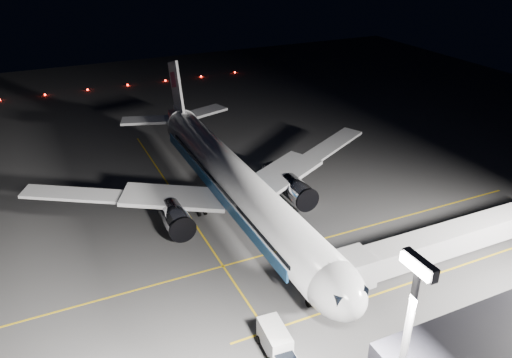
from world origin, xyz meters
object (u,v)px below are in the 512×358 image
at_px(service_truck, 277,343).
at_px(safety_cone_b, 316,198).
at_px(airliner, 233,181).
at_px(safety_cone_a, 283,177).
at_px(safety_cone_c, 273,214).
at_px(baggage_tug, 270,169).
at_px(jet_bridge, 456,238).

bearing_deg(service_truck, safety_cone_b, 146.34).
relative_size(airliner, service_truck, 10.96).
distance_m(safety_cone_a, safety_cone_c, 12.15).
relative_size(service_truck, safety_cone_c, 8.51).
bearing_deg(safety_cone_a, service_truck, -28.61).
xyz_separation_m(safety_cone_b, safety_cone_c, (1.54, -7.97, 0.05)).
bearing_deg(safety_cone_c, baggage_tug, 155.02).
height_order(service_truck, safety_cone_c, service_truck).
height_order(jet_bridge, baggage_tug, jet_bridge).
relative_size(jet_bridge, service_truck, 6.13).
bearing_deg(jet_bridge, airliner, -141.96).
xyz_separation_m(service_truck, baggage_tug, (-35.39, 16.97, -0.60)).
height_order(airliner, service_truck, airliner).
distance_m(baggage_tug, safety_cone_c, 13.76).
height_order(jet_bridge, service_truck, jet_bridge).
xyz_separation_m(safety_cone_a, safety_cone_c, (10.05, -6.83, 0.03)).
distance_m(airliner, baggage_tug, 14.57).
relative_size(airliner, safety_cone_a, 103.23).
xyz_separation_m(airliner, safety_cone_b, (1.70, 12.62, -4.89)).
relative_size(airliner, baggage_tug, 21.32).
xyz_separation_m(airliner, jet_bridge, (23.08, 18.06, -0.58)).
bearing_deg(safety_cone_a, safety_cone_c, -34.19).
distance_m(jet_bridge, baggage_tug, 33.38).
relative_size(jet_bridge, baggage_tug, 11.93).
bearing_deg(airliner, jet_bridge, 38.04).
distance_m(airliner, safety_cone_b, 13.64).
bearing_deg(service_truck, safety_cone_c, 158.40).
height_order(service_truck, safety_cone_b, service_truck).
xyz_separation_m(airliner, safety_cone_c, (3.25, 4.64, -4.83)).
relative_size(baggage_tug, safety_cone_b, 5.22).
xyz_separation_m(service_truck, safety_cone_b, (-24.47, 19.13, -1.22)).
bearing_deg(baggage_tug, safety_cone_a, 16.40).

